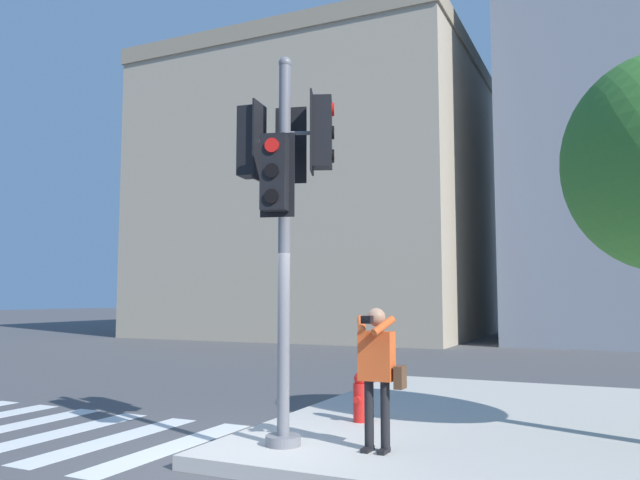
% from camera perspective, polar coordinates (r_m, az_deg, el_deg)
% --- Properties ---
extents(ground_plane, '(160.00, 160.00, 0.00)m').
position_cam_1_polar(ground_plane, '(7.81, -7.87, -19.68)').
color(ground_plane, '#4C4C4F').
extents(sidewalk_corner, '(8.00, 8.00, 0.17)m').
position_cam_1_polar(sidewalk_corner, '(10.06, 22.10, -15.58)').
color(sidewalk_corner, '#BCB7AD').
rests_on(sidewalk_corner, ground_plane).
extents(crosswalk_stripes, '(6.46, 3.14, 0.01)m').
position_cam_1_polar(crosswalk_stripes, '(10.86, -26.32, -15.06)').
color(crosswalk_stripes, silver).
rests_on(crosswalk_stripes, ground_plane).
extents(traffic_signal_pole, '(1.25, 1.26, 4.85)m').
position_cam_1_polar(traffic_signal_pole, '(7.88, -3.24, 5.11)').
color(traffic_signal_pole, slate).
rests_on(traffic_signal_pole, sidewalk_corner).
extents(person_photographer, '(0.58, 0.54, 1.66)m').
position_cam_1_polar(person_photographer, '(7.50, 5.28, -11.31)').
color(person_photographer, black).
rests_on(person_photographer, sidewalk_corner).
extents(fire_hydrant, '(0.21, 0.27, 0.71)m').
position_cam_1_polar(fire_hydrant, '(9.28, 3.73, -14.15)').
color(fire_hydrant, red).
rests_on(fire_hydrant, sidewalk_corner).
extents(building_left, '(16.21, 13.04, 14.40)m').
position_cam_1_polar(building_left, '(33.25, 0.15, 3.85)').
color(building_left, tan).
rests_on(building_left, ground_plane).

